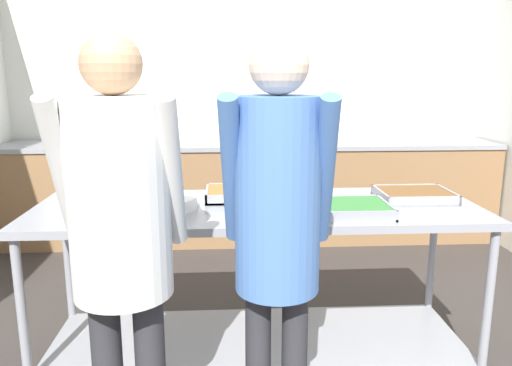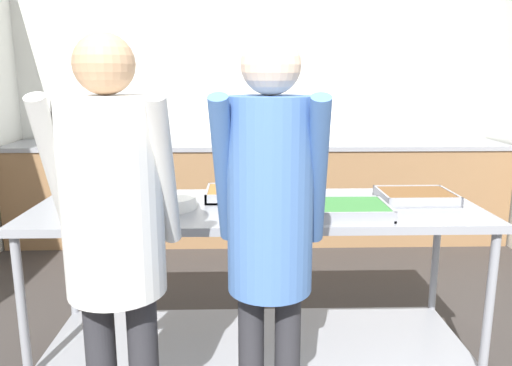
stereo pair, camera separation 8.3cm
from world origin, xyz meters
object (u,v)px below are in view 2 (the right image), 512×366
(guest_serving_left, at_px, (114,219))
(guest_serving_right, at_px, (270,214))
(sauce_pan, at_px, (103,193))
(plate_stack, at_px, (171,202))
(serving_tray_vegetables, at_px, (416,197))
(water_bottle, at_px, (123,133))
(serving_tray_roast, at_px, (243,194))
(serving_tray_greens, at_px, (340,209))

(guest_serving_left, xyz_separation_m, guest_serving_right, (0.56, 0.01, 0.01))
(sauce_pan, xyz_separation_m, plate_stack, (0.39, -0.18, -0.01))
(guest_serving_right, bearing_deg, serving_tray_vegetables, 45.43)
(serving_tray_vegetables, bearing_deg, water_bottle, 135.47)
(guest_serving_left, height_order, guest_serving_right, guest_serving_left)
(plate_stack, distance_m, water_bottle, 2.24)
(serving_tray_roast, height_order, water_bottle, water_bottle)
(serving_tray_roast, xyz_separation_m, serving_tray_greens, (0.47, -0.34, 0.00))
(serving_tray_roast, xyz_separation_m, serving_tray_vegetables, (0.94, -0.09, -0.00))
(serving_tray_greens, bearing_deg, guest_serving_left, -147.11)
(guest_serving_left, distance_m, water_bottle, 2.93)
(serving_tray_roast, distance_m, serving_tray_vegetables, 0.94)
(plate_stack, xyz_separation_m, serving_tray_roast, (0.37, 0.20, -0.00))
(guest_serving_right, bearing_deg, plate_stack, 122.43)
(sauce_pan, height_order, guest_serving_right, guest_serving_right)
(serving_tray_roast, height_order, serving_tray_vegetables, same)
(serving_tray_greens, xyz_separation_m, guest_serving_right, (-0.37, -0.60, 0.15))
(serving_tray_roast, bearing_deg, serving_tray_greens, -36.10)
(water_bottle, bearing_deg, serving_tray_roast, -60.07)
(sauce_pan, distance_m, water_bottle, 1.97)
(sauce_pan, distance_m, guest_serving_right, 1.27)
(serving_tray_roast, bearing_deg, plate_stack, -151.49)
(plate_stack, xyz_separation_m, guest_serving_left, (-0.09, -0.75, 0.13))
(serving_tray_greens, xyz_separation_m, guest_serving_left, (-0.94, -0.61, 0.14))
(guest_serving_right, bearing_deg, serving_tray_roast, 95.91)
(serving_tray_greens, bearing_deg, serving_tray_vegetables, 28.65)
(sauce_pan, relative_size, serving_tray_vegetables, 1.16)
(serving_tray_roast, height_order, guest_serving_right, guest_serving_right)
(sauce_pan, bearing_deg, guest_serving_left, -72.25)
(serving_tray_vegetables, bearing_deg, serving_tray_roast, 174.40)
(sauce_pan, height_order, guest_serving_left, guest_serving_left)
(sauce_pan, xyz_separation_m, serving_tray_greens, (1.24, -0.32, -0.02))
(serving_tray_vegetables, distance_m, guest_serving_right, 1.20)
(sauce_pan, bearing_deg, guest_serving_right, -46.80)
(serving_tray_vegetables, distance_m, water_bottle, 2.86)
(serving_tray_greens, relative_size, water_bottle, 2.02)
(serving_tray_roast, height_order, guest_serving_left, guest_serving_left)
(guest_serving_left, bearing_deg, serving_tray_greens, 32.89)
(serving_tray_greens, bearing_deg, serving_tray_roast, 143.90)
(serving_tray_roast, distance_m, guest_serving_right, 0.96)
(serving_tray_vegetables, relative_size, guest_serving_left, 0.23)
(sauce_pan, bearing_deg, water_bottle, 99.83)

